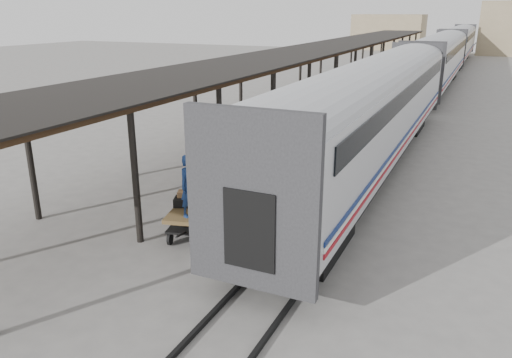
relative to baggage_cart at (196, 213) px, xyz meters
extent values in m
plane|color=slate|center=(0.17, 0.76, -0.65)|extent=(160.00, 160.00, 0.00)
cube|color=silver|center=(3.37, 8.76, 1.95)|extent=(3.00, 24.00, 2.90)
cube|color=#28282B|center=(3.37, -3.14, 1.95)|extent=(3.04, 0.22, 3.50)
cube|color=black|center=(1.85, 8.76, 2.85)|extent=(0.04, 22.08, 0.65)
cube|color=black|center=(3.37, 8.76, 0.25)|extent=(2.55, 23.04, 0.50)
cube|color=silver|center=(3.37, 34.76, 1.95)|extent=(3.00, 24.00, 2.90)
cube|color=#28282B|center=(3.37, 22.86, 1.95)|extent=(3.04, 0.22, 3.50)
cube|color=black|center=(1.85, 34.76, 2.85)|extent=(0.04, 22.08, 0.65)
cube|color=black|center=(3.37, 34.76, 0.25)|extent=(2.55, 23.04, 0.50)
cube|color=silver|center=(3.37, 60.76, 1.95)|extent=(3.00, 24.00, 2.90)
cube|color=#28282B|center=(3.37, 48.86, 1.95)|extent=(3.04, 0.22, 3.50)
cube|color=black|center=(1.85, 60.76, 2.85)|extent=(0.04, 22.08, 0.65)
cube|color=black|center=(3.37, 60.76, 0.25)|extent=(2.55, 23.04, 0.50)
cube|color=black|center=(2.12, 0.26, 1.50)|extent=(0.50, 1.70, 2.00)
imported|color=white|center=(2.12, 0.26, 1.36)|extent=(0.72, 0.89, 1.72)
cube|color=#9F7044|center=(1.72, 0.11, 0.75)|extent=(0.57, 0.25, 0.42)
cube|color=#422B19|center=(-3.23, 24.76, 3.35)|extent=(4.60, 64.00, 0.18)
cube|color=black|center=(-3.23, 24.76, 3.47)|extent=(4.90, 64.30, 0.06)
cylinder|color=black|center=(-5.28, 24.76, 1.35)|extent=(0.20, 0.20, 4.00)
cylinder|color=black|center=(-5.28, 55.76, 1.35)|extent=(0.20, 0.20, 4.00)
cylinder|color=black|center=(-1.18, 24.76, 1.35)|extent=(0.20, 0.20, 4.00)
cylinder|color=black|center=(-1.18, 55.76, 1.35)|extent=(0.20, 0.20, 4.00)
cube|color=black|center=(2.65, 34.76, -0.59)|extent=(0.10, 150.00, 0.12)
cube|color=black|center=(4.09, 34.76, -0.59)|extent=(0.10, 150.00, 0.12)
cube|color=tan|center=(-9.83, 82.76, 2.35)|extent=(12.00, 8.00, 6.00)
cube|color=brown|center=(0.00, 0.00, 0.15)|extent=(1.80, 2.63, 0.12)
cube|color=black|center=(0.00, 0.00, -0.20)|extent=(1.68, 2.51, 0.06)
cylinder|color=black|center=(-0.25, -1.04, -0.45)|extent=(0.18, 0.41, 0.40)
cylinder|color=black|center=(0.72, -0.80, -0.45)|extent=(0.18, 0.41, 0.40)
cylinder|color=black|center=(-0.72, 0.80, -0.45)|extent=(0.18, 0.41, 0.40)
cylinder|color=black|center=(0.25, 1.04, -0.45)|extent=(0.18, 0.41, 0.40)
cube|color=#38383A|center=(-0.36, 0.49, 0.31)|extent=(0.71, 0.64, 0.20)
cube|color=#9F7044|center=(0.12, 0.72, 0.32)|extent=(0.66, 0.51, 0.22)
cube|color=black|center=(-0.30, -0.06, 0.34)|extent=(0.79, 0.68, 0.27)
cube|color=#494A2C|center=(0.21, 0.12, 0.30)|extent=(0.61, 0.53, 0.18)
cube|color=#472E1C|center=(-0.32, 0.41, 0.52)|extent=(0.56, 0.46, 0.18)
cube|color=#9F7044|center=(-0.34, 0.04, 0.55)|extent=(0.59, 0.51, 0.20)
cube|color=#38383A|center=(-0.25, 0.39, 0.71)|extent=(0.53, 0.46, 0.16)
cube|color=black|center=(0.17, 0.15, 0.46)|extent=(0.39, 0.29, 0.13)
cube|color=maroon|center=(-1.45, 21.44, -0.12)|extent=(1.35, 1.67, 0.87)
cube|color=maroon|center=(-1.60, 21.80, 0.46)|extent=(0.98, 0.84, 0.34)
cylinder|color=black|center=(-1.61, 20.80, -0.47)|extent=(0.24, 0.37, 0.35)
cylinder|color=black|center=(-0.89, 21.09, -0.47)|extent=(0.24, 0.37, 0.35)
cylinder|color=black|center=(-2.01, 21.79, -0.47)|extent=(0.24, 0.37, 0.35)
cylinder|color=black|center=(-1.29, 22.07, -0.47)|extent=(0.24, 0.37, 0.35)
imported|color=navy|center=(0.25, -0.65, 1.12)|extent=(0.61, 0.76, 1.81)
imported|color=black|center=(-2.75, 14.08, 0.31)|extent=(1.20, 0.72, 1.92)
camera|label=1|loc=(7.56, -12.00, 5.83)|focal=35.00mm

